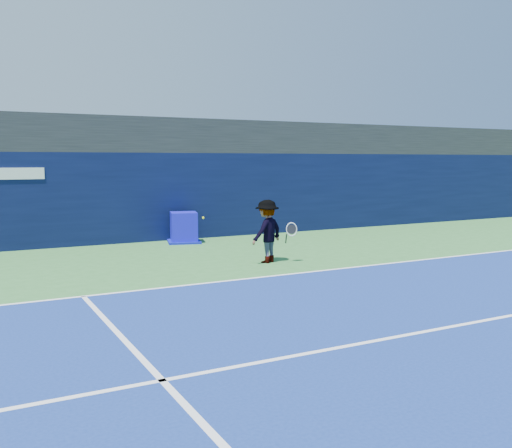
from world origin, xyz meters
name	(u,v)px	position (x,y,z in m)	size (l,w,h in m)	color
ground	(374,301)	(0.00, 0.00, 0.00)	(80.00, 80.00, 0.00)	#337133
baseline	(294,274)	(0.00, 3.00, 0.01)	(24.00, 0.10, 0.01)	white
service_line	(452,327)	(0.00, -2.00, 0.01)	(24.00, 0.10, 0.01)	white
stadium_band	(174,137)	(0.00, 11.50, 3.60)	(36.00, 3.00, 1.20)	black
back_wall_assembly	(184,196)	(0.00, 10.50, 1.50)	(36.00, 1.03, 3.00)	black
equipment_cart	(184,229)	(-0.48, 9.30, 0.47)	(1.30, 1.30, 1.02)	#130EC6
tennis_player	(267,231)	(0.19, 4.71, 0.85)	(1.37, 1.01, 1.70)	silver
tennis_ball	(203,218)	(-1.15, 5.95, 1.16)	(0.07, 0.07, 0.07)	yellow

